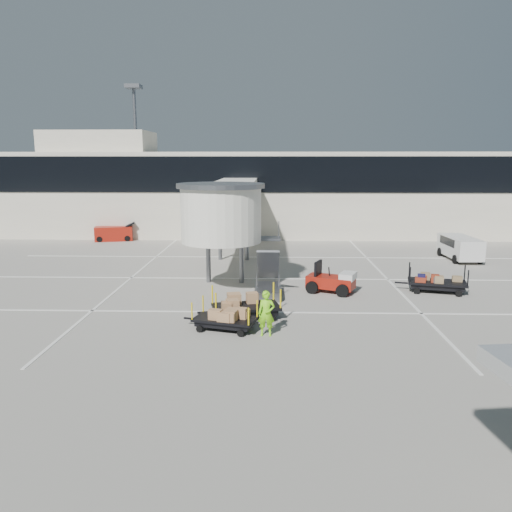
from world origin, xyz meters
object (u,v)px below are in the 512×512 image
at_px(box_cart_near, 223,317).
at_px(belt_loader, 114,234).
at_px(suitcase_cart, 435,283).
at_px(minivan, 459,246).
at_px(baggage_tug, 332,281).
at_px(ground_worker, 266,313).
at_px(box_cart_far, 245,307).

distance_m(box_cart_near, belt_loader, 27.00).
bearing_deg(belt_loader, box_cart_near, -76.13).
bearing_deg(suitcase_cart, box_cart_near, -135.92).
relative_size(minivan, belt_loader, 1.21).
relative_size(baggage_tug, ground_worker, 1.49).
xyz_separation_m(box_cart_near, minivan, (16.06, 16.13, 0.48)).
bearing_deg(belt_loader, baggage_tug, -58.03).
bearing_deg(suitcase_cart, baggage_tug, -164.01).
height_order(baggage_tug, suitcase_cart, baggage_tug).
xyz_separation_m(suitcase_cart, belt_loader, (-23.51, 17.46, 0.12)).
distance_m(minivan, belt_loader, 29.42).
bearing_deg(box_cart_near, box_cart_far, 75.92).
height_order(box_cart_near, belt_loader, belt_loader).
bearing_deg(minivan, belt_loader, 162.31).
relative_size(baggage_tug, belt_loader, 0.77).
bearing_deg(box_cart_near, baggage_tug, 64.88).
bearing_deg(box_cart_far, belt_loader, 107.34).
bearing_deg(belt_loader, box_cart_far, -72.78).
bearing_deg(box_cart_far, suitcase_cart, 12.84).
bearing_deg(minivan, baggage_tug, -139.30).
height_order(box_cart_far, ground_worker, ground_worker).
bearing_deg(ground_worker, box_cart_near, 160.61).
distance_m(box_cart_near, ground_worker, 2.09).
height_order(suitcase_cart, minivan, minivan).
height_order(ground_worker, minivan, ground_worker).
relative_size(box_cart_near, ground_worker, 1.73).
height_order(baggage_tug, belt_loader, baggage_tug).
relative_size(box_cart_near, box_cart_far, 0.86).
xyz_separation_m(box_cart_far, minivan, (15.16, 14.56, 0.46)).
bearing_deg(belt_loader, ground_worker, -73.39).
distance_m(baggage_tug, minivan, 14.40).
height_order(baggage_tug, ground_worker, ground_worker).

